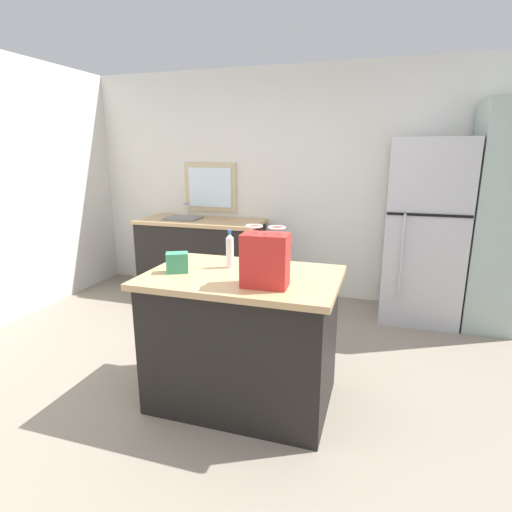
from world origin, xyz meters
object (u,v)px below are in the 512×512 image
at_px(small_box, 177,263).
at_px(ear_defenders, 257,262).
at_px(tall_cabinet, 496,219).
at_px(shopping_bag, 265,260).
at_px(refrigerator, 424,232).
at_px(kitchen_island, 243,338).
at_px(bottle, 230,251).

distance_m(small_box, ear_defenders, 0.56).
bearing_deg(tall_cabinet, shopping_bag, -127.91).
distance_m(tall_cabinet, small_box, 3.06).
height_order(refrigerator, ear_defenders, refrigerator).
height_order(kitchen_island, bottle, bottle).
height_order(shopping_bag, small_box, shopping_bag).
xyz_separation_m(tall_cabinet, bottle, (-2.01, -1.81, -0.04)).
relative_size(refrigerator, ear_defenders, 8.71).
xyz_separation_m(refrigerator, shopping_bag, (-1.04, -2.13, 0.16)).
distance_m(refrigerator, shopping_bag, 2.38).
bearing_deg(small_box, ear_defenders, 37.20).
relative_size(small_box, bottle, 0.53).
bearing_deg(ear_defenders, kitchen_island, -94.41).
relative_size(kitchen_island, tall_cabinet, 0.59).
height_order(kitchen_island, tall_cabinet, tall_cabinet).
height_order(refrigerator, bottle, refrigerator).
height_order(tall_cabinet, ear_defenders, tall_cabinet).
distance_m(kitchen_island, shopping_bag, 0.68).
bearing_deg(bottle, ear_defenders, 38.75).
distance_m(tall_cabinet, shopping_bag, 2.70).
xyz_separation_m(kitchen_island, bottle, (-0.13, 0.13, 0.57)).
relative_size(tall_cabinet, bottle, 8.13).
bearing_deg(bottle, tall_cabinet, 42.09).
bearing_deg(small_box, shopping_bag, -9.56).
xyz_separation_m(kitchen_island, tall_cabinet, (1.87, 1.94, 0.61)).
xyz_separation_m(refrigerator, bottle, (-1.38, -1.81, 0.12)).
xyz_separation_m(kitchen_island, refrigerator, (1.25, 1.94, 0.45)).
bearing_deg(bottle, small_box, -143.64).
relative_size(kitchen_island, ear_defenders, 6.02).
xyz_separation_m(kitchen_island, shopping_bag, (0.21, -0.19, 0.62)).
distance_m(kitchen_island, bottle, 0.60).
distance_m(kitchen_island, tall_cabinet, 2.77).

